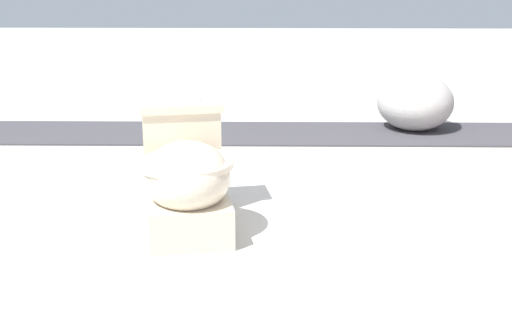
% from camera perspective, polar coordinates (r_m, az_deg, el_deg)
% --- Properties ---
extents(ground_plane, '(14.00, 14.00, 0.00)m').
position_cam_1_polar(ground_plane, '(3.25, -7.72, -4.40)').
color(ground_plane, beige).
extents(gravel_strip, '(0.56, 8.00, 0.01)m').
position_cam_1_polar(gravel_strip, '(4.54, 1.06, 2.13)').
color(gravel_strip, '#423F44').
rests_on(gravel_strip, ground).
extents(toilet, '(0.69, 0.48, 0.52)m').
position_cam_1_polar(toilet, '(3.04, -5.65, -1.43)').
color(toilet, beige).
rests_on(toilet, ground).
extents(boulder_near, '(0.69, 0.69, 0.37)m').
position_cam_1_polar(boulder_near, '(4.72, 12.61, 4.54)').
color(boulder_near, '#B7B2AD').
rests_on(boulder_near, ground).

